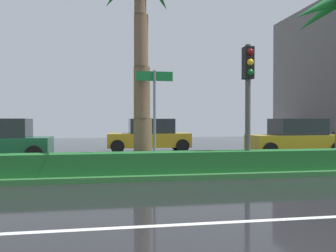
{
  "coord_description": "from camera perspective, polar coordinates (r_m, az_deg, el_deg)",
  "views": [
    {
      "loc": [
        -1.17,
        -3.59,
        1.68
      ],
      "look_at": [
        1.65,
        12.41,
        1.39
      ],
      "focal_mm": 38.49,
      "sensor_mm": 36.0,
      "label": 1
    }
  ],
  "objects": [
    {
      "name": "median_hedge",
      "position": [
        10.33,
        -3.43,
        -5.82
      ],
      "size": [
        76.5,
        0.7,
        0.6
      ],
      "color": "#1E6028",
      "rests_on": "median_strip"
    },
    {
      "name": "car_in_traffic_third",
      "position": [
        17.97,
        19.52,
        -1.75
      ],
      "size": [
        4.3,
        2.02,
        1.72
      ],
      "rotation": [
        0.0,
        0.0,
        3.14
      ],
      "color": "#B28C1E",
      "rests_on": "ground_plane"
    },
    {
      "name": "traffic_signal_median_right",
      "position": [
        11.08,
        12.58,
        6.52
      ],
      "size": [
        0.28,
        0.43,
        3.77
      ],
      "color": "#4C4C47",
      "rests_on": "median_strip"
    },
    {
      "name": "ground_plane",
      "position": [
        12.76,
        -4.66,
        -6.77
      ],
      "size": [
        90.0,
        42.0,
        0.1
      ],
      "primitive_type": "cube",
      "color": "black"
    },
    {
      "name": "car_in_traffic_second",
      "position": [
        19.0,
        -2.98,
        -1.55
      ],
      "size": [
        4.3,
        2.02,
        1.72
      ],
      "rotation": [
        0.0,
        0.0,
        3.14
      ],
      "color": "#B28C1E",
      "rests_on": "ground_plane"
    },
    {
      "name": "street_name_sign",
      "position": [
        10.72,
        -2.15,
        3.16
      ],
      "size": [
        1.1,
        0.08,
        3.0
      ],
      "color": "slate",
      "rests_on": "median_strip"
    },
    {
      "name": "median_strip",
      "position": [
        11.76,
        -4.21,
        -6.82
      ],
      "size": [
        85.5,
        4.0,
        0.15
      ],
      "primitive_type": "cube",
      "color": "#2D6B33",
      "rests_on": "ground_plane"
    },
    {
      "name": "near_lane_divider_stripe",
      "position": [
        5.95,
        1.81,
        -15.36
      ],
      "size": [
        81.0,
        0.14,
        0.01
      ],
      "primitive_type": "cube",
      "color": "white",
      "rests_on": "ground_plane"
    }
  ]
}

